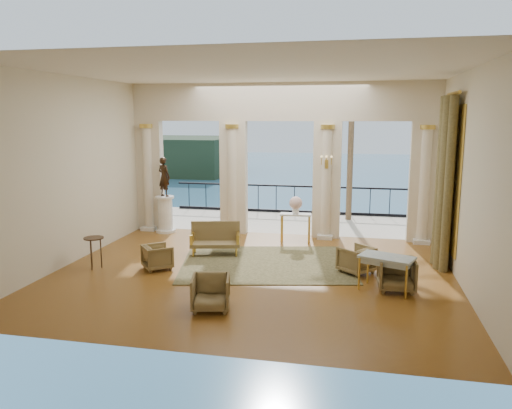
% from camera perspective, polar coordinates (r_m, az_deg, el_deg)
% --- Properties ---
extents(floor, '(9.00, 9.00, 0.00)m').
position_cam_1_polar(floor, '(11.50, -0.46, -7.88)').
color(floor, '#522E11').
rests_on(floor, ground).
extents(room_walls, '(9.00, 9.00, 9.00)m').
position_cam_1_polar(room_walls, '(9.87, -1.86, 6.20)').
color(room_walls, beige).
rests_on(room_walls, ground).
extents(arcade, '(9.00, 0.56, 4.50)m').
position_cam_1_polar(arcade, '(14.73, 2.70, 6.32)').
color(arcade, beige).
rests_on(arcade, ground).
extents(terrace, '(10.00, 3.60, 0.10)m').
position_cam_1_polar(terrace, '(17.04, 3.69, -2.13)').
color(terrace, '#C2B5A0').
rests_on(terrace, ground).
extents(balustrade, '(9.00, 0.06, 1.03)m').
position_cam_1_polar(balustrade, '(18.51, 4.41, 0.29)').
color(balustrade, black).
rests_on(balustrade, terrace).
extents(palm_tree, '(2.00, 2.00, 4.50)m').
position_cam_1_polar(palm_tree, '(17.30, 10.94, 11.71)').
color(palm_tree, '#4C3823').
rests_on(palm_tree, terrace).
extents(headland, '(22.00, 18.00, 6.00)m').
position_cam_1_polar(headland, '(87.17, -10.06, 5.61)').
color(headland, black).
rests_on(headland, sea).
extents(sea, '(160.00, 160.00, 0.00)m').
position_cam_1_polar(sea, '(71.37, 9.83, 2.24)').
color(sea, '#2D628C').
rests_on(sea, ground).
extents(curtain, '(0.33, 1.40, 4.09)m').
position_cam_1_polar(curtain, '(12.44, 20.77, 2.38)').
color(curtain, brown).
rests_on(curtain, ground).
extents(window_frame, '(0.04, 1.60, 3.40)m').
position_cam_1_polar(window_frame, '(12.46, 21.64, 2.71)').
color(window_frame, gold).
rests_on(window_frame, room_walls).
extents(wall_sconce, '(0.30, 0.11, 0.33)m').
position_cam_1_polar(wall_sconce, '(14.29, 8.06, 4.69)').
color(wall_sconce, gold).
rests_on(wall_sconce, arcade).
extents(rug, '(4.61, 3.91, 0.02)m').
position_cam_1_polar(rug, '(12.21, 1.21, -6.75)').
color(rug, '#2B3019').
rests_on(rug, ground).
extents(armchair_a, '(0.82, 0.78, 0.71)m').
position_cam_1_polar(armchair_a, '(9.39, -5.20, -9.82)').
color(armchair_a, '#4A3F23').
rests_on(armchair_a, ground).
extents(armchair_b, '(0.77, 0.72, 0.75)m').
position_cam_1_polar(armchair_b, '(10.73, 15.78, -7.49)').
color(armchair_b, '#4A3F23').
rests_on(armchair_b, ground).
extents(armchair_c, '(0.91, 0.91, 0.69)m').
position_cam_1_polar(armchair_c, '(11.67, 11.37, -6.04)').
color(armchair_c, '#4A3F23').
rests_on(armchair_c, ground).
extents(armchair_d, '(0.84, 0.85, 0.64)m').
position_cam_1_polar(armchair_d, '(11.96, -11.19, -5.77)').
color(armchair_d, '#4A3F23').
rests_on(armchair_d, ground).
extents(settee, '(1.36, 0.81, 0.84)m').
position_cam_1_polar(settee, '(13.00, -4.67, -3.88)').
color(settee, '#4A3F23').
rests_on(settee, ground).
extents(game_table, '(1.21, 0.94, 0.73)m').
position_cam_1_polar(game_table, '(10.57, 14.72, -6.12)').
color(game_table, '#97B2BC').
rests_on(game_table, ground).
extents(pedestal, '(0.61, 0.61, 1.12)m').
position_cam_1_polar(pedestal, '(15.63, -10.33, -1.17)').
color(pedestal, silver).
rests_on(pedestal, ground).
extents(statue, '(0.52, 0.44, 1.20)m').
position_cam_1_polar(statue, '(15.45, -10.46, 3.13)').
color(statue, black).
rests_on(statue, pedestal).
extents(console_table, '(0.89, 0.39, 0.83)m').
position_cam_1_polar(console_table, '(14.14, 4.54, -1.61)').
color(console_table, silver).
rests_on(console_table, ground).
extents(urn, '(0.37, 0.37, 0.49)m').
position_cam_1_polar(urn, '(14.06, 4.57, 0.07)').
color(urn, white).
rests_on(urn, console_table).
extents(side_table, '(0.46, 0.46, 0.75)m').
position_cam_1_polar(side_table, '(12.31, -18.04, -4.07)').
color(side_table, black).
rests_on(side_table, ground).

